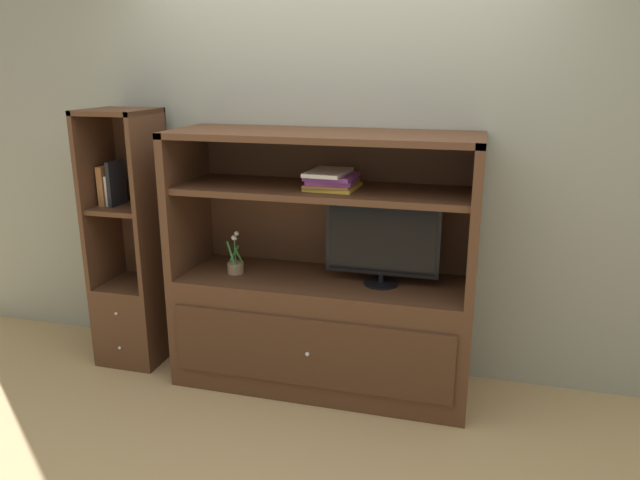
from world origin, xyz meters
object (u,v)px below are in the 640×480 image
object	(u,v)px
media_console	(322,307)
tv_monitor	(382,242)
potted_plant	(236,265)
upright_book_row	(111,185)
bookshelf_tall	(134,278)
magazine_stack	(332,180)

from	to	relation	value
media_console	tv_monitor	xyz separation A→B (m)	(0.35, -0.01, 0.44)
media_console	potted_plant	bearing A→B (deg)	-175.06
upright_book_row	potted_plant	bearing A→B (deg)	-2.78
tv_monitor	bookshelf_tall	size ratio (longest dim) A/B	0.40
upright_book_row	media_console	bearing A→B (deg)	0.22
bookshelf_tall	upright_book_row	xyz separation A→B (m)	(-0.09, -0.01, 0.61)
potted_plant	upright_book_row	world-z (taller)	upright_book_row
upright_book_row	bookshelf_tall	bearing A→B (deg)	6.76
tv_monitor	potted_plant	bearing A→B (deg)	-177.65
potted_plant	tv_monitor	bearing A→B (deg)	2.35
potted_plant	bookshelf_tall	world-z (taller)	bookshelf_tall
bookshelf_tall	upright_book_row	world-z (taller)	bookshelf_tall
media_console	bookshelf_tall	xyz separation A→B (m)	(-1.27, 0.01, 0.06)
media_console	upright_book_row	world-z (taller)	media_console
upright_book_row	magazine_stack	bearing A→B (deg)	-0.03
potted_plant	bookshelf_tall	size ratio (longest dim) A/B	0.16
tv_monitor	bookshelf_tall	distance (m)	1.66
tv_monitor	bookshelf_tall	world-z (taller)	bookshelf_tall
tv_monitor	bookshelf_tall	xyz separation A→B (m)	(-1.62, 0.02, -0.38)
bookshelf_tall	magazine_stack	bearing A→B (deg)	-0.50
tv_monitor	magazine_stack	bearing A→B (deg)	179.29
magazine_stack	bookshelf_tall	distance (m)	1.50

